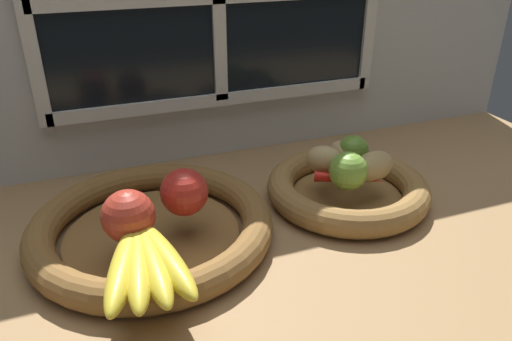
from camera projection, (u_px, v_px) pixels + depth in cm
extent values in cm
cube|color=#9E774C|center=(274.00, 231.00, 78.20)|extent=(140.00, 90.00, 3.00)
cube|color=silver|center=(215.00, 15.00, 90.17)|extent=(140.00, 3.00, 55.00)
cube|color=white|center=(23.00, 6.00, 76.42)|extent=(2.40, 1.20, 40.40)
cube|color=white|center=(221.00, 99.00, 95.07)|extent=(64.00, 1.20, 2.40)
cylinder|color=brown|center=(153.00, 236.00, 73.48)|extent=(26.07, 26.07, 1.00)
torus|color=brown|center=(152.00, 226.00, 72.69)|extent=(36.33, 36.33, 4.54)
cylinder|color=olive|center=(346.00, 197.00, 83.99)|extent=(18.85, 18.85, 1.00)
torus|color=olive|center=(347.00, 188.00, 83.19)|extent=(27.52, 27.52, 4.54)
sphere|color=#B73828|center=(128.00, 216.00, 64.12)|extent=(7.17, 7.17, 7.17)
sphere|color=red|center=(184.00, 192.00, 70.06)|extent=(6.99, 6.99, 6.99)
ellipsoid|color=yellow|center=(125.00, 264.00, 58.10)|extent=(8.61, 18.29, 3.37)
ellipsoid|color=yellow|center=(138.00, 263.00, 58.30)|extent=(5.77, 18.40, 3.37)
ellipsoid|color=yellow|center=(151.00, 261.00, 58.71)|extent=(3.98, 18.21, 3.37)
ellipsoid|color=yellow|center=(163.00, 257.00, 59.33)|extent=(6.93, 18.42, 3.37)
sphere|color=brown|center=(137.00, 223.00, 66.17)|extent=(3.03, 3.03, 3.03)
ellipsoid|color=tan|center=(347.00, 153.00, 85.23)|extent=(6.72, 8.15, 4.25)
ellipsoid|color=tan|center=(324.00, 160.00, 82.19)|extent=(7.72, 7.47, 4.86)
ellipsoid|color=tan|center=(375.00, 167.00, 79.49)|extent=(8.98, 6.90, 4.95)
sphere|color=#7AAD3D|center=(348.00, 171.00, 76.99)|extent=(6.18, 6.18, 6.18)
sphere|color=olive|center=(353.00, 151.00, 84.85)|extent=(5.43, 5.43, 5.43)
cone|color=red|center=(349.00, 179.00, 79.29)|extent=(10.75, 7.34, 1.85)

